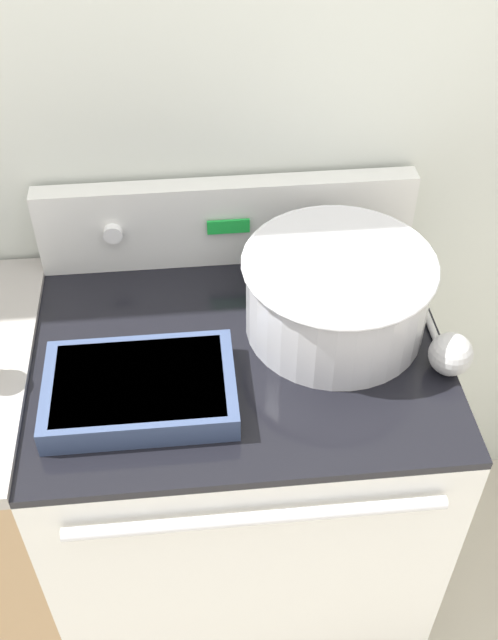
% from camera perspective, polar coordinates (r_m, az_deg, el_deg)
% --- Properties ---
extents(kitchen_wall, '(8.00, 0.05, 2.50)m').
position_cam_1_polar(kitchen_wall, '(1.54, -2.03, 16.29)').
color(kitchen_wall, silver).
rests_on(kitchen_wall, ground_plane).
extents(stove_range, '(0.80, 0.66, 0.91)m').
position_cam_1_polar(stove_range, '(1.81, -0.59, -12.36)').
color(stove_range, silver).
rests_on(stove_range, ground_plane).
extents(control_panel, '(0.80, 0.07, 0.20)m').
position_cam_1_polar(control_panel, '(1.62, -1.66, 7.50)').
color(control_panel, silver).
rests_on(control_panel, stove_range).
extents(mixing_bowl, '(0.37, 0.37, 0.17)m').
position_cam_1_polar(mixing_bowl, '(1.45, 6.71, 2.23)').
color(mixing_bowl, silver).
rests_on(mixing_bowl, stove_range).
extents(casserole_dish, '(0.34, 0.23, 0.05)m').
position_cam_1_polar(casserole_dish, '(1.36, -8.30, -5.16)').
color(casserole_dish, '#38476B').
rests_on(casserole_dish, stove_range).
extents(ladle, '(0.08, 0.28, 0.08)m').
position_cam_1_polar(ladle, '(1.45, 14.99, -2.34)').
color(ladle, '#B7B7B7').
rests_on(ladle, stove_range).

